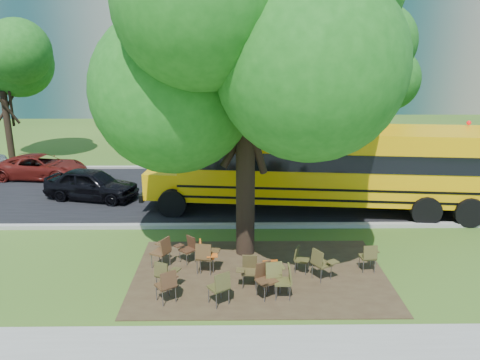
{
  "coord_description": "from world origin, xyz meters",
  "views": [
    {
      "loc": [
        0.3,
        -12.31,
        6.22
      ],
      "look_at": [
        0.49,
        3.25,
        1.67
      ],
      "focal_mm": 35.0,
      "sensor_mm": 36.0,
      "label": 1
    }
  ],
  "objects_px": {
    "chair_12": "(300,257)",
    "chair_6": "(284,278)",
    "chair_3": "(249,268)",
    "chair_4": "(273,272)",
    "chair_13": "(369,255)",
    "main_tree": "(246,53)",
    "chair_0": "(167,283)",
    "chair_2": "(221,285)",
    "bg_car_red": "(41,167)",
    "school_bus": "(333,164)",
    "chair_7": "(321,262)",
    "black_car": "(92,184)",
    "chair_5": "(265,277)",
    "chair_1": "(165,273)",
    "chair_14": "(205,255)",
    "chair_9": "(188,247)",
    "chair_8": "(162,249)",
    "chair_10": "(204,253)",
    "chair_11": "(270,270)"
  },
  "relations": [
    {
      "from": "chair_8",
      "to": "school_bus",
      "type": "bearing_deg",
      "value": -22.34
    },
    {
      "from": "main_tree",
      "to": "chair_4",
      "type": "relative_size",
      "value": 10.38
    },
    {
      "from": "main_tree",
      "to": "chair_9",
      "type": "bearing_deg",
      "value": -160.56
    },
    {
      "from": "chair_4",
      "to": "chair_12",
      "type": "height_order",
      "value": "chair_4"
    },
    {
      "from": "black_car",
      "to": "chair_2",
      "type": "bearing_deg",
      "value": -131.84
    },
    {
      "from": "chair_2",
      "to": "black_car",
      "type": "height_order",
      "value": "black_car"
    },
    {
      "from": "chair_13",
      "to": "black_car",
      "type": "height_order",
      "value": "black_car"
    },
    {
      "from": "chair_13",
      "to": "chair_12",
      "type": "bearing_deg",
      "value": 175.52
    },
    {
      "from": "chair_7",
      "to": "black_car",
      "type": "relative_size",
      "value": 0.24
    },
    {
      "from": "chair_12",
      "to": "chair_9",
      "type": "bearing_deg",
      "value": -80.53
    },
    {
      "from": "chair_0",
      "to": "chair_9",
      "type": "distance_m",
      "value": 2.28
    },
    {
      "from": "chair_7",
      "to": "black_car",
      "type": "bearing_deg",
      "value": -161.51
    },
    {
      "from": "chair_0",
      "to": "black_car",
      "type": "relative_size",
      "value": 0.24
    },
    {
      "from": "chair_10",
      "to": "chair_11",
      "type": "xyz_separation_m",
      "value": [
        1.77,
        -0.93,
        -0.04
      ]
    },
    {
      "from": "school_bus",
      "to": "chair_6",
      "type": "xyz_separation_m",
      "value": [
        -2.47,
        -6.53,
        -1.29
      ]
    },
    {
      "from": "main_tree",
      "to": "chair_10",
      "type": "height_order",
      "value": "main_tree"
    },
    {
      "from": "chair_2",
      "to": "chair_6",
      "type": "bearing_deg",
      "value": -21.7
    },
    {
      "from": "chair_8",
      "to": "chair_0",
      "type": "bearing_deg",
      "value": -140.35
    },
    {
      "from": "chair_5",
      "to": "bg_car_red",
      "type": "distance_m",
      "value": 14.87
    },
    {
      "from": "chair_14",
      "to": "chair_2",
      "type": "bearing_deg",
      "value": -64.26
    },
    {
      "from": "chair_12",
      "to": "chair_6",
      "type": "bearing_deg",
      "value": -1.69
    },
    {
      "from": "chair_4",
      "to": "chair_9",
      "type": "bearing_deg",
      "value": 132.35
    },
    {
      "from": "chair_2",
      "to": "chair_14",
      "type": "bearing_deg",
      "value": 71.95
    },
    {
      "from": "chair_5",
      "to": "black_car",
      "type": "relative_size",
      "value": 0.24
    },
    {
      "from": "chair_0",
      "to": "chair_8",
      "type": "bearing_deg",
      "value": 67.27
    },
    {
      "from": "school_bus",
      "to": "chair_8",
      "type": "relative_size",
      "value": 13.95
    },
    {
      "from": "chair_8",
      "to": "chair_10",
      "type": "distance_m",
      "value": 1.24
    },
    {
      "from": "chair_14",
      "to": "main_tree",
      "type": "bearing_deg",
      "value": 59.38
    },
    {
      "from": "main_tree",
      "to": "chair_4",
      "type": "height_order",
      "value": "main_tree"
    },
    {
      "from": "chair_3",
      "to": "chair_8",
      "type": "distance_m",
      "value": 2.66
    },
    {
      "from": "main_tree",
      "to": "chair_1",
      "type": "xyz_separation_m",
      "value": [
        -2.14,
        -2.25,
        -5.44
      ]
    },
    {
      "from": "main_tree",
      "to": "chair_13",
      "type": "height_order",
      "value": "main_tree"
    },
    {
      "from": "chair_0",
      "to": "chair_4",
      "type": "relative_size",
      "value": 0.99
    },
    {
      "from": "chair_0",
      "to": "chair_2",
      "type": "bearing_deg",
      "value": -40.26
    },
    {
      "from": "chair_12",
      "to": "chair_13",
      "type": "height_order",
      "value": "chair_13"
    },
    {
      "from": "chair_3",
      "to": "school_bus",
      "type": "bearing_deg",
      "value": -115.99
    },
    {
      "from": "chair_6",
      "to": "chair_9",
      "type": "height_order",
      "value": "chair_6"
    },
    {
      "from": "chair_7",
      "to": "chair_14",
      "type": "bearing_deg",
      "value": -128.82
    },
    {
      "from": "chair_1",
      "to": "black_car",
      "type": "relative_size",
      "value": 0.22
    },
    {
      "from": "chair_7",
      "to": "chair_4",
      "type": "bearing_deg",
      "value": -96.51
    },
    {
      "from": "chair_0",
      "to": "black_car",
      "type": "bearing_deg",
      "value": 82.86
    },
    {
      "from": "chair_1",
      "to": "chair_9",
      "type": "relative_size",
      "value": 1.05
    },
    {
      "from": "chair_3",
      "to": "chair_6",
      "type": "height_order",
      "value": "chair_6"
    },
    {
      "from": "school_bus",
      "to": "chair_0",
      "type": "relative_size",
      "value": 14.57
    },
    {
      "from": "chair_3",
      "to": "chair_6",
      "type": "distance_m",
      "value": 1.07
    },
    {
      "from": "chair_6",
      "to": "bg_car_red",
      "type": "height_order",
      "value": "bg_car_red"
    },
    {
      "from": "chair_4",
      "to": "chair_14",
      "type": "height_order",
      "value": "chair_14"
    },
    {
      "from": "main_tree",
      "to": "chair_7",
      "type": "height_order",
      "value": "main_tree"
    },
    {
      "from": "chair_3",
      "to": "chair_4",
      "type": "relative_size",
      "value": 0.92
    },
    {
      "from": "chair_1",
      "to": "chair_6",
      "type": "distance_m",
      "value": 3.1
    }
  ]
}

